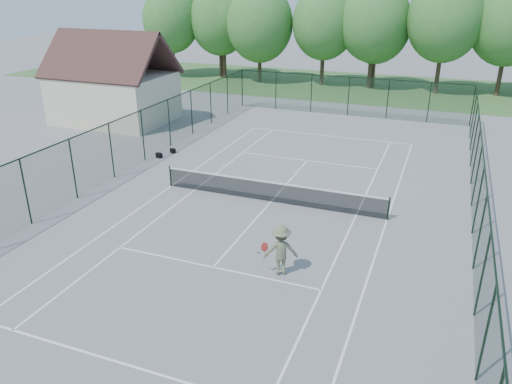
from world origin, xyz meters
The scene contains 10 objects.
ground centered at (0.00, 0.00, 0.00)m, with size 140.00×140.00×0.00m, color gray.
grass_far centered at (0.00, 30.00, 0.01)m, with size 80.00×16.00×0.01m, color #447135.
court_lines centered at (0.00, 0.00, 0.00)m, with size 11.05×23.85×0.01m.
tennis_net centered at (0.00, 0.00, 0.58)m, with size 11.08×0.08×1.10m.
fence_enclosure centered at (0.00, 0.00, 1.56)m, with size 18.05×36.05×3.02m.
utility_building centered at (-16.00, 10.00, 3.12)m, with size 8.60×6.27×6.63m.
tree_line_far centered at (0.00, 30.00, 5.99)m, with size 39.40×6.40×9.70m.
sports_bag_a centered at (-8.47, 3.70, 0.15)m, with size 0.37×0.22×0.29m, color black.
sports_bag_b centered at (-8.15, 4.80, 0.13)m, with size 0.35×0.21×0.27m, color black.
tennis_player centered at (2.46, -5.89, 0.96)m, with size 2.18×1.16×1.92m.
Camera 1 is at (7.24, -20.70, 9.80)m, focal length 35.00 mm.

